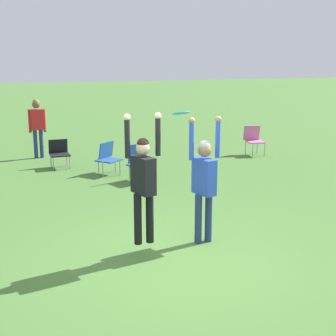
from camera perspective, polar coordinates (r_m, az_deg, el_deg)
ground_plane at (r=7.44m, az=0.95°, el=-10.80°), size 120.00×120.00×0.00m
person_jumping at (r=6.98m, az=-3.03°, el=-1.06°), size 0.58×0.46×2.00m
person_defending at (r=7.69m, az=4.43°, el=-1.14°), size 0.57×0.46×2.13m
frisbee at (r=7.19m, az=1.58°, el=6.73°), size 0.28×0.27×0.09m
camping_chair_2 at (r=11.85m, az=-3.49°, el=0.99°), size 0.70×0.75×0.94m
camping_chair_3 at (r=12.70m, az=-7.35°, el=1.45°), size 0.77×0.85×0.84m
camping_chair_4 at (r=13.69m, az=-13.13°, el=1.97°), size 0.54×0.57×0.79m
camping_chair_5 at (r=15.40m, az=10.39°, el=3.62°), size 0.65×0.70×0.94m
person_spectator_near at (r=15.10m, az=-15.66°, el=5.38°), size 0.55×0.25×1.84m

